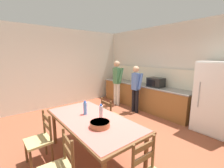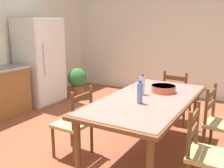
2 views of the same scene
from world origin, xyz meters
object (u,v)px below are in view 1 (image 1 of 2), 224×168
object	(u,v)px
bottle_off_centre	(101,112)
person_at_sink	(117,81)
refrigerator	(216,98)
dining_table	(92,122)
bottle_near_centre	(85,108)
chair_side_near_left	(40,140)
microwave	(156,82)
person_at_counter	(136,87)
chair_side_far_left	(111,117)
serving_bowl	(100,124)

from	to	relation	value
bottle_off_centre	person_at_sink	xyz separation A→B (m)	(-2.19, 2.25, 0.06)
refrigerator	person_at_sink	size ratio (longest dim) A/B	1.04
bottle_off_centre	dining_table	bearing A→B (deg)	-128.72
refrigerator	dining_table	bearing A→B (deg)	-110.25
bottle_near_centre	chair_side_near_left	xyz separation A→B (m)	(-0.20, -0.80, -0.46)
refrigerator	bottle_off_centre	bearing A→B (deg)	-109.24
microwave	bottle_off_centre	distance (m)	2.87
person_at_sink	person_at_counter	distance (m)	0.99
chair_side_near_left	bottle_near_centre	bearing A→B (deg)	74.37
person_at_sink	bottle_off_centre	bearing A→B (deg)	-135.80
microwave	bottle_near_centre	xyz separation A→B (m)	(0.44, -2.88, -0.13)
microwave	chair_side_near_left	size ratio (longest dim) A/B	0.55
microwave	bottle_near_centre	distance (m)	2.92
bottle_near_centre	person_at_counter	xyz separation A→B (m)	(-0.85, 2.36, -0.02)
chair_side_near_left	person_at_sink	bearing A→B (deg)	115.77
dining_table	chair_side_near_left	world-z (taller)	chair_side_near_left
dining_table	person_at_counter	bearing A→B (deg)	115.07
microwave	chair_side_far_left	world-z (taller)	microwave
dining_table	bottle_off_centre	distance (m)	0.26
microwave	chair_side_far_left	xyz separation A→B (m)	(0.23, -2.09, -0.59)
bottle_off_centre	chair_side_far_left	xyz separation A→B (m)	(-0.56, 0.67, -0.46)
refrigerator	dining_table	size ratio (longest dim) A/B	0.87
dining_table	person_at_sink	size ratio (longest dim) A/B	1.19
bottle_off_centre	person_at_sink	bearing A→B (deg)	134.20
refrigerator	chair_side_far_left	world-z (taller)	refrigerator
chair_side_near_left	dining_table	bearing A→B (deg)	58.79
microwave	person_at_sink	bearing A→B (deg)	-160.41
chair_side_far_left	dining_table	bearing A→B (deg)	121.80
refrigerator	person_at_sink	distance (m)	3.18
bottle_off_centre	serving_bowl	distance (m)	0.33
bottle_off_centre	bottle_near_centre	bearing A→B (deg)	-160.29
person_at_counter	microwave	bearing A→B (deg)	-38.51
bottle_off_centre	person_at_counter	bearing A→B (deg)	118.34
bottle_off_centre	person_at_counter	distance (m)	2.54
serving_bowl	person_at_sink	xyz separation A→B (m)	(-2.45, 2.45, 0.13)
chair_side_far_left	chair_side_near_left	xyz separation A→B (m)	(0.01, -1.59, 0.00)
dining_table	chair_side_near_left	xyz separation A→B (m)	(-0.45, -0.80, -0.26)
microwave	person_at_sink	distance (m)	1.49
bottle_off_centre	chair_side_far_left	size ratio (longest dim) A/B	0.30
microwave	person_at_counter	distance (m)	0.68
refrigerator	bottle_off_centre	world-z (taller)	refrigerator
bottle_near_centre	chair_side_near_left	size ratio (longest dim) A/B	0.30
chair_side_near_left	person_at_sink	world-z (taller)	person_at_sink
refrigerator	chair_side_near_left	xyz separation A→B (m)	(-1.51, -3.66, -0.44)
bottle_near_centre	bottle_off_centre	world-z (taller)	same
bottle_off_centre	chair_side_near_left	size ratio (longest dim) A/B	0.30
dining_table	chair_side_far_left	distance (m)	0.95
bottle_off_centre	person_at_counter	xyz separation A→B (m)	(-1.21, 2.23, -0.02)
refrigerator	dining_table	xyz separation A→B (m)	(-1.06, -2.86, -0.18)
bottle_near_centre	serving_bowl	bearing A→B (deg)	-6.76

